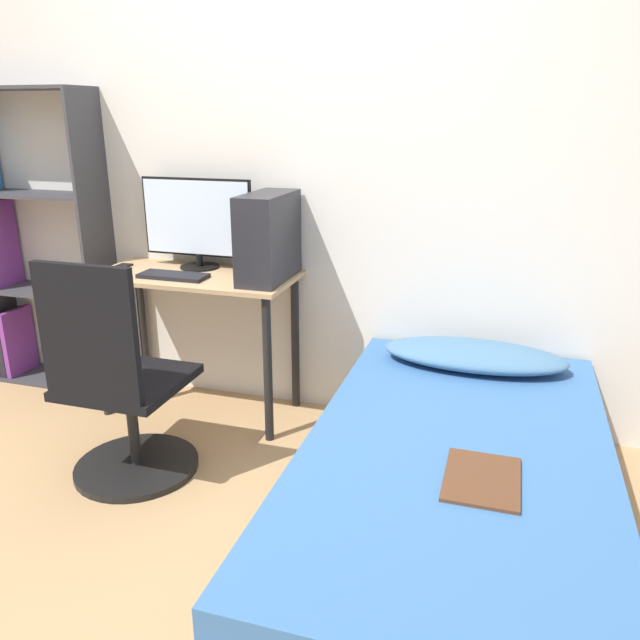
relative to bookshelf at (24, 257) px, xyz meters
name	(u,v)px	position (x,y,z in m)	size (l,w,h in m)	color
ground_plane	(156,573)	(1.62, -1.34, -0.77)	(14.00, 14.00, 0.00)	tan
wall_back	(292,179)	(1.62, 0.17, 0.48)	(8.00, 0.05, 2.50)	silver
desk	(196,300)	(1.18, -0.11, -0.13)	(1.06, 0.51, 0.78)	tan
bookshelf	(24,257)	(0.00, 0.00, 0.00)	(0.80, 0.29, 1.71)	#38383D
office_chair	(121,400)	(1.17, -0.82, -0.38)	(0.56, 0.56, 1.03)	black
bed	(454,496)	(2.62, -0.87, -0.55)	(1.11, 2.03, 0.44)	#4C3D2D
pillow	(474,355)	(2.62, -0.12, -0.27)	(0.84, 0.36, 0.11)	teal
magazine	(482,479)	(2.72, -1.09, -0.32)	(0.24, 0.32, 0.01)	#56331E
monitor	(197,221)	(1.14, 0.03, 0.26)	(0.62, 0.21, 0.48)	black
keyboard	(173,276)	(1.11, -0.21, 0.02)	(0.35, 0.14, 0.02)	black
pc_tower	(268,237)	(1.59, -0.09, 0.22)	(0.19, 0.44, 0.43)	#232328
phone	(121,267)	(0.73, -0.11, 0.01)	(0.07, 0.14, 0.01)	black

